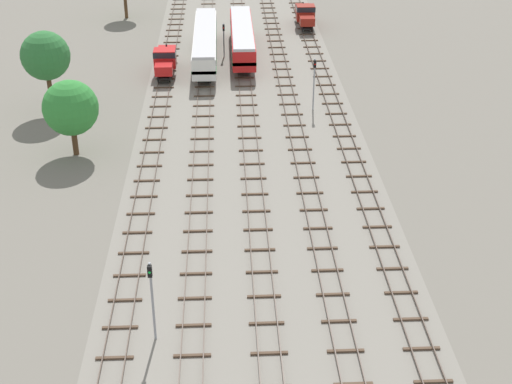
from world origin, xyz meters
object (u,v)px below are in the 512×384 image
at_px(shunter_loco_far_left_nearest, 165,59).
at_px(signal_post_near, 152,293).
at_px(diesel_railcar_centre_left_mid, 242,37).
at_px(signal_post_mid, 224,36).
at_px(passenger_coach_left_near, 205,41).
at_px(shunter_loco_centre_right_midfar, 305,14).
at_px(signal_post_nearest, 314,79).

xyz_separation_m(shunter_loco_far_left_nearest, signal_post_near, (2.45, -51.01, 1.74)).
distance_m(diesel_railcar_centre_left_mid, signal_post_mid, 2.49).
distance_m(passenger_coach_left_near, signal_post_mid, 2.86).
height_order(signal_post_near, signal_post_mid, signal_post_near).
bearing_deg(shunter_loco_centre_right_midfar, passenger_coach_left_near, -134.29).
bearing_deg(diesel_railcar_centre_left_mid, passenger_coach_left_near, -159.52).
height_order(shunter_loco_far_left_nearest, signal_post_near, signal_post_near).
relative_size(shunter_loco_far_left_nearest, passenger_coach_left_near, 0.38).
xyz_separation_m(shunter_loco_far_left_nearest, passenger_coach_left_near, (4.89, 5.21, 0.60)).
xyz_separation_m(passenger_coach_left_near, diesel_railcar_centre_left_mid, (4.89, 1.83, -0.02)).
bearing_deg(signal_post_nearest, diesel_railcar_centre_left_mid, 110.54).
relative_size(signal_post_nearest, signal_post_near, 1.00).
distance_m(shunter_loco_far_left_nearest, signal_post_nearest, 21.31).
xyz_separation_m(shunter_loco_far_left_nearest, shunter_loco_centre_right_midfar, (19.57, 20.26, 0.00)).
relative_size(diesel_railcar_centre_left_mid, signal_post_mid, 4.54).
relative_size(passenger_coach_left_near, signal_post_nearest, 3.70).
bearing_deg(passenger_coach_left_near, shunter_loco_far_left_nearest, -133.22).
relative_size(shunter_loco_far_left_nearest, signal_post_near, 1.42).
xyz_separation_m(signal_post_nearest, signal_post_near, (-14.68, -38.45, 0.01)).
bearing_deg(diesel_railcar_centre_left_mid, shunter_loco_centre_right_midfar, 53.49).
bearing_deg(signal_post_near, signal_post_nearest, 69.10).
bearing_deg(passenger_coach_left_near, shunter_loco_centre_right_midfar, 45.71).
height_order(passenger_coach_left_near, diesel_railcar_centre_left_mid, same).
height_order(shunter_loco_far_left_nearest, shunter_loco_centre_right_midfar, same).
xyz_separation_m(shunter_loco_far_left_nearest, diesel_railcar_centre_left_mid, (9.79, 7.03, 0.59)).
bearing_deg(signal_post_nearest, signal_post_mid, 116.98).
bearing_deg(shunter_loco_far_left_nearest, signal_post_mid, 42.22).
bearing_deg(shunter_loco_centre_right_midfar, diesel_railcar_centre_left_mid, -126.51).
bearing_deg(signal_post_near, diesel_railcar_centre_left_mid, 82.79).
height_order(diesel_railcar_centre_left_mid, signal_post_mid, signal_post_mid).
bearing_deg(signal_post_nearest, passenger_coach_left_near, 124.55).
bearing_deg(diesel_railcar_centre_left_mid, shunter_loco_far_left_nearest, -144.30).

